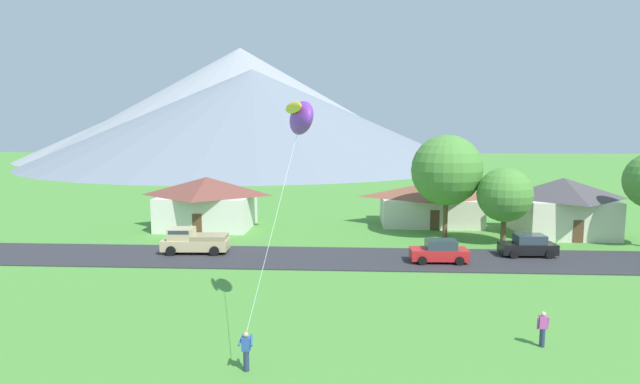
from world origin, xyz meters
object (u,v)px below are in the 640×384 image
at_px(parked_car_red_west_end, 439,252).
at_px(parked_car_black_mid_west, 528,246).
at_px(house_right_center, 430,202).
at_px(tree_center, 447,170).
at_px(house_leftmost, 562,205).
at_px(kite_flyer_with_kite, 299,122).
at_px(pickup_truck_sand_east_side, 194,241).
at_px(house_left_center, 207,201).
at_px(watcher_person, 543,328).
at_px(tree_left_of_center, 505,195).

distance_m(parked_car_red_west_end, parked_car_black_mid_west, 7.61).
relative_size(parked_car_red_west_end, parked_car_black_mid_west, 1.00).
xyz_separation_m(house_right_center, tree_center, (0.36, -6.88, 3.93)).
distance_m(house_leftmost, kite_flyer_with_kite, 33.61).
xyz_separation_m(house_leftmost, pickup_truck_sand_east_side, (-32.38, -9.56, -1.72)).
bearing_deg(house_right_center, house_leftmost, -21.57).
height_order(tree_center, pickup_truck_sand_east_side, tree_center).
distance_m(house_left_center, house_right_center, 22.89).
relative_size(tree_center, pickup_truck_sand_east_side, 1.78).
height_order(house_right_center, watcher_person, house_right_center).
height_order(tree_left_of_center, parked_car_black_mid_west, tree_left_of_center).
relative_size(tree_center, parked_car_red_west_end, 2.22).
bearing_deg(parked_car_black_mid_west, watcher_person, -106.34).
relative_size(house_right_center, parked_car_black_mid_west, 2.53).
bearing_deg(house_left_center, parked_car_red_west_end, -31.34).
distance_m(parked_car_black_mid_west, kite_flyer_with_kite, 24.02).
bearing_deg(house_leftmost, tree_center, -168.53).
relative_size(house_leftmost, house_left_center, 0.89).
height_order(tree_left_of_center, watcher_person, tree_left_of_center).
bearing_deg(house_right_center, tree_left_of_center, -62.38).
bearing_deg(watcher_person, tree_center, 90.40).
distance_m(house_right_center, tree_left_of_center, 10.72).
bearing_deg(parked_car_red_west_end, house_left_center, 148.66).
relative_size(house_leftmost, house_right_center, 0.79).
distance_m(house_right_center, watcher_person, 30.91).
distance_m(house_right_center, parked_car_red_west_end, 16.12).
bearing_deg(watcher_person, kite_flyer_with_kite, 167.73).
bearing_deg(parked_car_red_west_end, kite_flyer_with_kite, -126.54).
xyz_separation_m(house_left_center, tree_center, (23.02, -3.69, 3.56)).
height_order(house_left_center, parked_car_red_west_end, house_left_center).
relative_size(house_leftmost, parked_car_black_mid_west, 2.00).
bearing_deg(watcher_person, parked_car_black_mid_west, 73.66).
height_order(house_left_center, tree_left_of_center, tree_left_of_center).
height_order(house_left_center, pickup_truck_sand_east_side, house_left_center).
distance_m(pickup_truck_sand_east_side, kite_flyer_with_kite, 19.65).
bearing_deg(house_left_center, pickup_truck_sand_east_side, -80.18).
bearing_deg(tree_left_of_center, house_right_center, 117.62).
bearing_deg(kite_flyer_with_kite, tree_left_of_center, 50.43).
relative_size(house_leftmost, tree_center, 0.90).
bearing_deg(pickup_truck_sand_east_side, house_leftmost, 16.44).
relative_size(house_left_center, pickup_truck_sand_east_side, 1.81).
bearing_deg(watcher_person, house_right_center, 90.97).
relative_size(house_leftmost, watcher_person, 5.08).
relative_size(house_right_center, tree_left_of_center, 1.61).
bearing_deg(house_leftmost, house_right_center, 158.43).
distance_m(house_left_center, tree_left_of_center, 28.27).
bearing_deg(pickup_truck_sand_east_side, tree_left_of_center, 10.65).
relative_size(house_right_center, pickup_truck_sand_east_side, 2.04).
relative_size(parked_car_red_west_end, pickup_truck_sand_east_side, 0.80).
xyz_separation_m(house_leftmost, kite_flyer_with_kite, (-22.50, -23.80, 7.54)).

